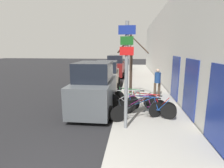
% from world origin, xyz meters
% --- Properties ---
extents(ground_plane, '(80.00, 80.00, 0.00)m').
position_xyz_m(ground_plane, '(0.00, 11.20, 0.00)').
color(ground_plane, black).
extents(sidewalk_curb, '(3.20, 32.00, 0.15)m').
position_xyz_m(sidewalk_curb, '(2.60, 14.00, 0.07)').
color(sidewalk_curb, '#9E9B93').
rests_on(sidewalk_curb, ground).
extents(building_facade, '(0.23, 32.00, 6.50)m').
position_xyz_m(building_facade, '(4.35, 13.92, 3.23)').
color(building_facade, silver).
rests_on(building_facade, ground).
extents(signpost, '(0.58, 0.15, 3.83)m').
position_xyz_m(signpost, '(1.52, 3.32, 2.22)').
color(signpost, gray).
rests_on(signpost, sidewalk_curb).
extents(bicycle_0, '(2.20, 0.98, 0.94)m').
position_xyz_m(bicycle_0, '(2.00, 4.16, 0.55)').
color(bicycle_0, black).
rests_on(bicycle_0, sidewalk_curb).
extents(bicycle_1, '(2.30, 0.86, 0.91)m').
position_xyz_m(bicycle_1, '(2.44, 4.62, 0.54)').
color(bicycle_1, black).
rests_on(bicycle_1, sidewalk_curb).
extents(bicycle_2, '(2.22, 0.50, 0.90)m').
position_xyz_m(bicycle_2, '(2.20, 4.84, 0.54)').
color(bicycle_2, black).
rests_on(bicycle_2, sidewalk_curb).
extents(bicycle_3, '(2.15, 1.08, 0.93)m').
position_xyz_m(bicycle_3, '(2.57, 5.00, 0.55)').
color(bicycle_3, black).
rests_on(bicycle_3, sidewalk_curb).
extents(bicycle_4, '(2.59, 0.44, 0.96)m').
position_xyz_m(bicycle_4, '(1.76, 5.54, 0.56)').
color(bicycle_4, black).
rests_on(bicycle_4, sidewalk_curb).
extents(bicycle_5, '(2.16, 1.20, 0.92)m').
position_xyz_m(bicycle_5, '(1.84, 5.92, 0.54)').
color(bicycle_5, black).
rests_on(bicycle_5, sidewalk_curb).
extents(parked_car_0, '(2.04, 4.12, 2.44)m').
position_xyz_m(parked_car_0, '(-0.11, 5.53, 1.10)').
color(parked_car_0, '#51565B').
rests_on(parked_car_0, ground).
extents(parked_car_1, '(2.20, 4.55, 2.13)m').
position_xyz_m(parked_car_1, '(-0.29, 10.80, 0.97)').
color(parked_car_1, gray).
rests_on(parked_car_1, ground).
extents(parked_car_2, '(1.98, 4.58, 2.35)m').
position_xyz_m(parked_car_2, '(-0.10, 16.75, 1.08)').
color(parked_car_2, maroon).
rests_on(parked_car_2, ground).
extents(pedestrian_near, '(0.43, 0.37, 1.69)m').
position_xyz_m(pedestrian_near, '(3.32, 8.21, 1.12)').
color(pedestrian_near, '#4C3D2D').
rests_on(pedestrian_near, sidewalk_curb).
extents(street_tree, '(1.83, 1.47, 3.79)m').
position_xyz_m(street_tree, '(1.62, 7.63, 1.99)').
color(street_tree, '#3D2D23').
rests_on(street_tree, sidewalk_curb).
extents(traffic_light, '(0.20, 0.30, 4.50)m').
position_xyz_m(traffic_light, '(1.35, 20.46, 3.03)').
color(traffic_light, gray).
rests_on(traffic_light, sidewalk_curb).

